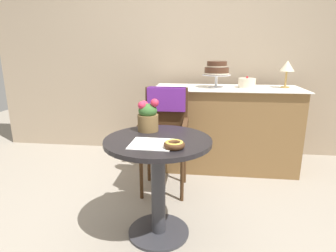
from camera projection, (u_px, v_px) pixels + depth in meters
ground_plane at (159, 233)px, 2.06m from camera, size 8.00×8.00×0.00m
back_wall at (181, 45)px, 3.48m from camera, size 4.80×0.10×2.70m
cafe_table at (158, 168)px, 1.93m from camera, size 0.72×0.72×0.72m
wicker_chair at (165, 122)px, 2.62m from camera, size 0.42×0.45×0.95m
paper_napkin at (151, 144)px, 1.77m from camera, size 0.27×0.25×0.00m
donut_front at (174, 144)px, 1.69m from camera, size 0.13×0.13×0.04m
flower_vase at (148, 116)px, 2.04m from camera, size 0.16×0.15×0.24m
display_counter at (225, 128)px, 3.13m from camera, size 1.56×0.62×0.90m
tiered_cake_stand at (217, 70)px, 2.98m from camera, size 0.30×0.30×0.28m
round_layer_cake at (247, 83)px, 3.01m from camera, size 0.18×0.18×0.12m
table_lamp at (287, 67)px, 2.94m from camera, size 0.15×0.15×0.28m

